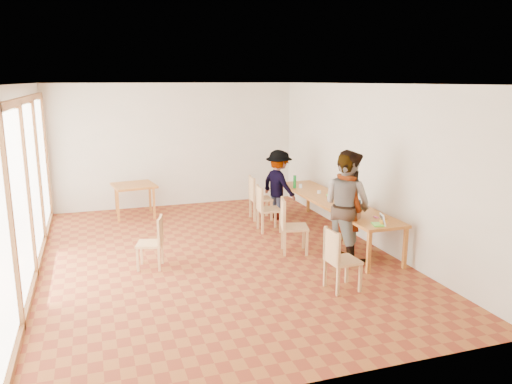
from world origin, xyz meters
TOP-DOWN VIEW (x-y plane):
  - ground at (0.00, 0.00)m, footprint 8.00×8.00m
  - wall_back at (0.00, 4.00)m, footprint 6.00×0.10m
  - wall_front at (0.00, -4.00)m, footprint 6.00×0.10m
  - wall_right at (3.00, 0.00)m, footprint 0.10×8.00m
  - window_wall at (-2.96, 0.00)m, footprint 0.10×8.00m
  - ceiling at (0.00, 0.00)m, footprint 6.00×8.00m
  - communal_table at (2.50, 0.40)m, footprint 0.80×4.00m
  - side_table at (-1.11, 3.20)m, footprint 0.90×0.90m
  - chair_near at (1.36, -1.98)m, footprint 0.46×0.46m
  - chair_mid at (1.31, -0.20)m, footprint 0.57×0.57m
  - chair_far at (1.33, 1.17)m, footprint 0.47×0.47m
  - chair_empty at (1.46, 2.10)m, footprint 0.48×0.48m
  - chair_spare at (-1.07, -0.20)m, footprint 0.50×0.50m
  - person_near at (2.12, -0.83)m, footprint 0.54×0.74m
  - person_mid at (2.15, -0.79)m, footprint 0.98×1.11m
  - person_far at (1.96, 2.01)m, footprint 0.87×1.14m
  - laptop_near at (2.42, -1.41)m, footprint 0.25×0.26m
  - laptop_mid at (2.62, -0.30)m, footprint 0.26×0.27m
  - laptop_far at (2.64, 0.69)m, footprint 0.27×0.28m
  - yellow_mug at (2.48, -1.43)m, footprint 0.16×0.16m
  - green_bottle at (2.21, 1.68)m, footprint 0.07×0.07m
  - clear_glass at (2.34, 1.65)m, footprint 0.07×0.07m
  - condiment_cup at (2.49, 1.03)m, footprint 0.08×0.08m
  - pink_phone at (2.61, -0.99)m, footprint 0.05×0.10m
  - black_pouch at (2.67, 0.25)m, footprint 0.16×0.26m

SIDE VIEW (x-z plane):
  - ground at x=0.00m, z-range 0.00..0.00m
  - chair_spare at x=-1.07m, z-range 0.30..0.77m
  - chair_near at x=1.36m, z-range 0.33..0.83m
  - chair_far at x=1.33m, z-range 0.33..0.84m
  - chair_empty at x=1.46m, z-range 0.34..0.85m
  - chair_mid at x=1.31m, z-range 0.34..0.87m
  - side_table at x=-1.11m, z-range 0.29..1.04m
  - communal_table at x=2.50m, z-range 0.33..1.08m
  - pink_phone at x=2.61m, z-range 0.75..0.76m
  - person_far at x=1.96m, z-range 0.00..1.56m
  - condiment_cup at x=2.49m, z-range 0.75..0.81m
  - clear_glass at x=2.34m, z-range 0.75..0.84m
  - black_pouch at x=2.67m, z-range 0.75..0.84m
  - yellow_mug at x=2.48m, z-range 0.75..0.85m
  - laptop_near at x=2.42m, z-range 0.71..0.90m
  - laptop_mid at x=2.62m, z-range 0.71..0.90m
  - laptop_far at x=2.64m, z-range 0.71..0.90m
  - green_bottle at x=2.21m, z-range 0.75..1.03m
  - person_near at x=2.12m, z-range 0.00..1.88m
  - person_mid at x=2.15m, z-range 0.00..1.92m
  - wall_back at x=0.00m, z-range 0.00..3.00m
  - wall_front at x=0.00m, z-range 0.00..3.00m
  - wall_right at x=3.00m, z-range 0.00..3.00m
  - window_wall at x=-2.96m, z-range 0.00..3.00m
  - ceiling at x=0.00m, z-range 3.00..3.04m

